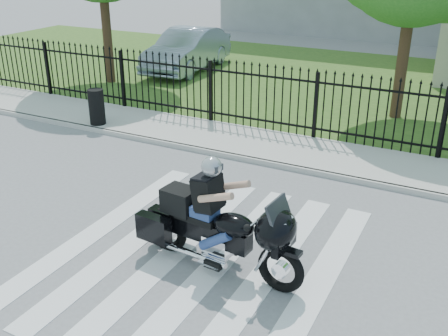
% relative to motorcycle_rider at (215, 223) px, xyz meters
% --- Properties ---
extents(ground, '(120.00, 120.00, 0.00)m').
position_rel_motorcycle_rider_xyz_m(ground, '(-0.39, 0.12, -0.78)').
color(ground, slate).
rests_on(ground, ground).
extents(crosswalk, '(5.00, 5.50, 0.01)m').
position_rel_motorcycle_rider_xyz_m(crosswalk, '(-0.39, 0.12, -0.78)').
color(crosswalk, silver).
rests_on(crosswalk, ground).
extents(sidewalk, '(40.00, 2.00, 0.12)m').
position_rel_motorcycle_rider_xyz_m(sidewalk, '(-0.39, 5.12, -0.72)').
color(sidewalk, '#ADAAA3').
rests_on(sidewalk, ground).
extents(curb, '(40.00, 0.12, 0.12)m').
position_rel_motorcycle_rider_xyz_m(curb, '(-0.39, 4.12, -0.72)').
color(curb, '#ADAAA3').
rests_on(curb, ground).
extents(grass_strip, '(40.00, 12.00, 0.02)m').
position_rel_motorcycle_rider_xyz_m(grass_strip, '(-0.39, 12.12, -0.77)').
color(grass_strip, '#2D501B').
rests_on(grass_strip, ground).
extents(iron_fence, '(26.00, 0.04, 1.80)m').
position_rel_motorcycle_rider_xyz_m(iron_fence, '(-0.39, 6.12, 0.12)').
color(iron_fence, black).
rests_on(iron_fence, ground).
extents(motorcycle_rider, '(2.89, 1.06, 1.91)m').
position_rel_motorcycle_rider_xyz_m(motorcycle_rider, '(0.00, 0.00, 0.00)').
color(motorcycle_rider, black).
rests_on(motorcycle_rider, ground).
extents(parked_car, '(2.02, 4.95, 1.60)m').
position_rel_motorcycle_rider_xyz_m(parked_car, '(-7.33, 11.46, 0.04)').
color(parked_car, '#919EB7').
rests_on(parked_car, grass_strip).
extents(litter_bin, '(0.47, 0.47, 0.96)m').
position_rel_motorcycle_rider_xyz_m(litter_bin, '(-6.01, 4.42, -0.18)').
color(litter_bin, black).
rests_on(litter_bin, sidewalk).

